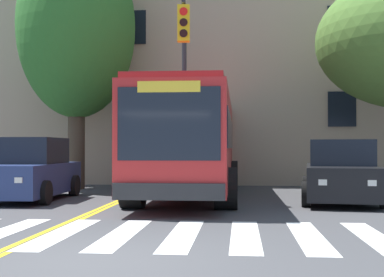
% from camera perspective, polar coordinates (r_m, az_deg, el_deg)
% --- Properties ---
extents(ground_plane, '(120.00, 120.00, 0.00)m').
position_cam_1_polar(ground_plane, '(7.51, -11.38, -12.71)').
color(ground_plane, '#424244').
extents(crosswalk, '(12.46, 3.54, 0.01)m').
position_cam_1_polar(crosswalk, '(9.57, -4.25, -10.15)').
color(crosswalk, white).
rests_on(crosswalk, ground).
extents(lane_line_yellow_inner, '(0.12, 36.00, 0.01)m').
position_cam_1_polar(lane_line_yellow_inner, '(23.64, -3.46, -4.70)').
color(lane_line_yellow_inner, gold).
rests_on(lane_line_yellow_inner, ground).
extents(lane_line_yellow_outer, '(0.12, 36.00, 0.01)m').
position_cam_1_polar(lane_line_yellow_outer, '(23.61, -3.07, -4.70)').
color(lane_line_yellow_outer, gold).
rests_on(lane_line_yellow_outer, ground).
extents(city_bus, '(2.93, 10.69, 3.19)m').
position_cam_1_polar(city_bus, '(16.62, -0.12, -0.27)').
color(city_bus, '#B22323').
rests_on(city_bus, ground).
extents(car_navy_near_lane, '(2.16, 4.46, 1.83)m').
position_cam_1_polar(car_navy_near_lane, '(16.41, -16.86, -3.40)').
color(car_navy_near_lane, navy).
rests_on(car_navy_near_lane, ground).
extents(car_black_far_lane, '(2.58, 4.90, 1.75)m').
position_cam_1_polar(car_black_far_lane, '(15.66, 15.63, -3.63)').
color(car_black_far_lane, black).
rests_on(car_black_far_lane, ground).
extents(traffic_light_overhead, '(0.58, 3.45, 5.99)m').
position_cam_1_polar(traffic_light_overhead, '(16.70, -0.86, 7.55)').
color(traffic_light_overhead, '#28282D').
rests_on(traffic_light_overhead, ground).
extents(street_tree_curbside_small, '(4.97, 5.59, 9.47)m').
position_cam_1_polar(street_tree_curbside_small, '(20.90, -12.19, 11.44)').
color(street_tree_curbside_small, '#4C3D2D').
rests_on(street_tree_curbside_small, ground).
extents(building_facade, '(31.72, 9.93, 12.29)m').
position_cam_1_polar(building_facade, '(26.98, 4.74, 8.86)').
color(building_facade, tan).
rests_on(building_facade, ground).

